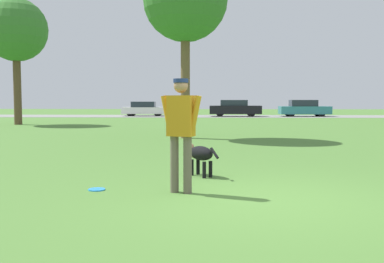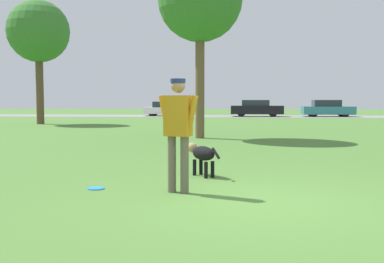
{
  "view_description": "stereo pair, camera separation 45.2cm",
  "coord_description": "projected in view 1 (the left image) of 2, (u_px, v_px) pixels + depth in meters",
  "views": [
    {
      "loc": [
        -0.71,
        -6.36,
        1.45
      ],
      "look_at": [
        -1.06,
        1.26,
        0.9
      ],
      "focal_mm": 42.0,
      "sensor_mm": 36.0,
      "label": 1
    },
    {
      "loc": [
        -0.26,
        -6.32,
        1.45
      ],
      "look_at": [
        -1.06,
        1.26,
        0.9
      ],
      "focal_mm": 42.0,
      "sensor_mm": 36.0,
      "label": 2
    }
  ],
  "objects": [
    {
      "name": "person",
      "position": [
        181.0,
        125.0,
        6.89
      ],
      "size": [
        0.66,
        0.34,
        1.76
      ],
      "rotation": [
        0.0,
        0.0,
        -0.34
      ],
      "color": "#665B4C",
      "rests_on": "ground_plane"
    },
    {
      "name": "frisbee",
      "position": [
        97.0,
        189.0,
        7.17
      ],
      "size": [
        0.27,
        0.27,
        0.02
      ],
      "color": "#268CE5",
      "rests_on": "ground_plane"
    },
    {
      "name": "ground_plane",
      "position": [
        262.0,
        201.0,
        6.4
      ],
      "size": [
        120.0,
        120.0,
        0.0
      ],
      "primitive_type": "plane",
      "color": "#4C7A33"
    },
    {
      "name": "tree_far_left",
      "position": [
        16.0,
        31.0,
        25.43
      ],
      "size": [
        3.58,
        3.58,
        7.18
      ],
      "color": "brown",
      "rests_on": "ground_plane"
    },
    {
      "name": "parked_car_white",
      "position": [
        145.0,
        109.0,
        38.89
      ],
      "size": [
        3.92,
        1.94,
        1.25
      ],
      "rotation": [
        0.0,
        0.0,
        0.03
      ],
      "color": "white",
      "rests_on": "ground_plane"
    },
    {
      "name": "parked_car_black",
      "position": [
        235.0,
        108.0,
        37.79
      ],
      "size": [
        4.34,
        1.72,
        1.39
      ],
      "rotation": [
        0.0,
        0.0,
        -0.01
      ],
      "color": "black",
      "rests_on": "ground_plane"
    },
    {
      "name": "far_road_strip",
      "position": [
        221.0,
        116.0,
        38.27
      ],
      "size": [
        120.0,
        6.0,
        0.01
      ],
      "color": "gray",
      "rests_on": "ground_plane"
    },
    {
      "name": "tree_mid_center",
      "position": [
        185.0,
        0.0,
        16.44
      ],
      "size": [
        3.12,
        3.12,
        6.68
      ],
      "color": "brown",
      "rests_on": "ground_plane"
    },
    {
      "name": "dog",
      "position": [
        199.0,
        154.0,
        8.46
      ],
      "size": [
        0.71,
        0.85,
        0.61
      ],
      "rotation": [
        0.0,
        0.0,
        2.25
      ],
      "color": "black",
      "rests_on": "ground_plane"
    },
    {
      "name": "parked_car_teal",
      "position": [
        304.0,
        108.0,
        37.88
      ],
      "size": [
        4.24,
        1.81,
        1.4
      ],
      "rotation": [
        0.0,
        0.0,
        0.02
      ],
      "color": "teal",
      "rests_on": "ground_plane"
    }
  ]
}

